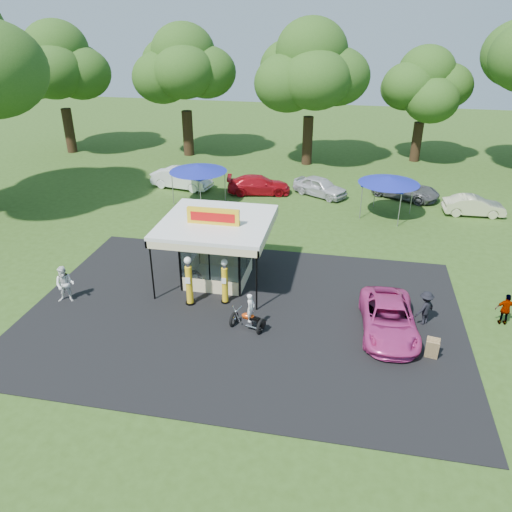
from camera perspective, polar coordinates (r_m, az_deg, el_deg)
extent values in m
plane|color=#2E4A17|center=(21.89, -2.62, -9.46)|extent=(120.00, 120.00, 0.00)
cube|color=black|center=(23.48, -1.47, -6.61)|extent=(20.00, 14.00, 0.04)
cube|color=white|center=(26.39, -4.30, -2.63)|extent=(3.00, 3.00, 0.06)
cube|color=white|center=(24.98, -4.55, 3.92)|extent=(5.40, 5.40, 0.18)
cube|color=yellow|center=(24.35, -4.91, 4.54)|extent=(2.60, 0.25, 0.80)
cube|color=red|center=(24.23, -4.99, 4.43)|extent=(2.21, 0.02, 0.45)
cylinder|color=black|center=(24.32, -11.81, -1.65)|extent=(0.08, 0.08, 3.20)
cylinder|color=black|center=(22.94, 0.07, -2.85)|extent=(0.08, 0.08, 3.20)
cylinder|color=black|center=(24.42, -7.49, -5.34)|extent=(0.47, 0.47, 0.11)
cylinder|color=yellow|center=(23.90, -7.63, -3.26)|extent=(0.32, 0.32, 1.93)
cylinder|color=silver|center=(23.39, -7.79, -0.97)|extent=(0.21, 0.21, 0.21)
sphere|color=white|center=(23.29, -7.82, -0.50)|extent=(0.34, 0.34, 0.34)
cube|color=white|center=(23.58, -7.83, -2.81)|extent=(0.24, 0.02, 0.32)
cylinder|color=black|center=(24.37, -3.51, -5.22)|extent=(0.44, 0.44, 0.10)
cylinder|color=yellow|center=(23.89, -3.57, -3.29)|extent=(0.30, 0.30, 1.79)
cylinder|color=silver|center=(23.41, -3.64, -1.17)|extent=(0.20, 0.20, 0.20)
sphere|color=white|center=(23.32, -3.66, -0.74)|extent=(0.32, 0.32, 0.32)
cube|color=white|center=(23.59, -3.70, -2.87)|extent=(0.22, 0.02, 0.30)
torus|color=black|center=(22.59, -2.55, -7.25)|extent=(0.32, 0.76, 0.75)
torus|color=black|center=(22.09, 0.55, -8.08)|extent=(0.32, 0.76, 0.75)
cube|color=silver|center=(22.24, -0.92, -7.39)|extent=(0.53, 0.36, 0.27)
ellipsoid|color=#CF400E|center=(22.10, -0.92, -6.85)|extent=(0.57, 0.32, 0.27)
cube|color=black|center=(22.01, -0.19, -7.16)|extent=(0.53, 0.34, 0.09)
cube|color=black|center=(21.98, 0.61, -7.69)|extent=(0.38, 0.37, 0.25)
cylinder|color=silver|center=(22.36, -2.26, -6.65)|extent=(0.39, 0.15, 0.79)
cylinder|color=silver|center=(22.14, -1.97, -6.06)|extent=(0.17, 0.53, 0.04)
sphere|color=silver|center=(22.29, -2.31, -6.35)|extent=(0.14, 0.14, 0.14)
imported|color=white|center=(21.80, -0.62, -5.92)|extent=(0.43, 0.55, 1.33)
torus|color=black|center=(26.03, -6.90, -2.45)|extent=(0.71, 0.48, 0.67)
torus|color=black|center=(26.18, -7.06, -2.29)|extent=(0.73, 0.56, 0.67)
cube|color=#593819|center=(21.62, 19.51, -10.18)|extent=(0.55, 0.32, 0.92)
cube|color=#593819|center=(21.80, 19.44, -9.83)|extent=(0.55, 0.32, 0.92)
imported|color=yellow|center=(28.07, -3.17, 0.32)|extent=(2.82, 1.13, 0.96)
imported|color=#D1388B|center=(22.66, 14.92, -6.96)|extent=(2.58, 5.07, 1.37)
imported|color=white|center=(25.66, -20.99, -3.06)|extent=(1.05, 0.89, 1.89)
imported|color=black|center=(23.60, 18.77, -5.67)|extent=(1.20, 1.19, 1.66)
imported|color=gray|center=(25.03, 26.65, -5.49)|extent=(0.90, 0.38, 1.53)
imported|color=white|center=(40.22, -8.48, 8.77)|extent=(5.04, 2.51, 1.59)
imported|color=#B10D18|center=(38.59, 0.31, 8.14)|extent=(5.10, 2.84, 1.40)
imported|color=silver|center=(38.41, 7.33, 7.87)|extent=(4.53, 3.59, 1.45)
imported|color=#5A5A5C|center=(39.28, 16.73, 7.33)|extent=(5.45, 4.19, 1.38)
imported|color=beige|center=(37.52, 23.63, 5.28)|extent=(4.11, 1.60, 1.34)
cylinder|color=gray|center=(38.28, -7.86, 8.45)|extent=(0.06, 0.06, 2.30)
cylinder|color=gray|center=(37.52, -3.95, 8.26)|extent=(0.06, 0.06, 2.30)
cylinder|color=gray|center=(35.90, -9.20, 7.13)|extent=(0.06, 0.06, 2.30)
cylinder|color=gray|center=(35.09, -5.06, 6.92)|extent=(0.06, 0.06, 2.30)
cube|color=#162094|center=(36.30, -6.62, 9.52)|extent=(2.87, 2.87, 0.11)
cone|color=#162094|center=(36.22, -6.64, 9.97)|extent=(4.13, 4.13, 0.48)
cylinder|color=gray|center=(36.32, 12.56, 7.03)|extent=(0.06, 0.06, 2.26)
cylinder|color=gray|center=(36.49, 16.68, 6.63)|extent=(0.06, 0.06, 2.26)
cylinder|color=gray|center=(33.85, 12.56, 5.59)|extent=(0.06, 0.06, 2.26)
cylinder|color=gray|center=(34.04, 16.98, 5.18)|extent=(0.06, 0.06, 2.26)
cube|color=#162094|center=(34.77, 14.92, 7.96)|extent=(2.82, 2.82, 0.11)
cone|color=#162094|center=(34.68, 14.98, 8.42)|extent=(4.06, 4.06, 0.47)
cylinder|color=black|center=(53.43, -20.56, 13.27)|extent=(0.95, 0.95, 4.22)
ellipsoid|color=#264E16|center=(52.61, -21.54, 18.99)|extent=(9.96, 9.96, 8.54)
cylinder|color=black|center=(49.61, -7.78, 13.74)|extent=(0.99, 0.99, 4.19)
ellipsoid|color=#264E16|center=(48.73, -8.19, 19.86)|extent=(9.73, 9.73, 8.34)
cylinder|color=black|center=(46.32, 5.90, 12.98)|extent=(0.91, 0.91, 4.27)
ellipsoid|color=#264E16|center=(45.36, 6.24, 19.81)|extent=(10.24, 10.24, 8.78)
cylinder|color=black|center=(49.43, 17.88, 12.31)|extent=(0.89, 0.89, 3.56)
ellipsoid|color=#264E16|center=(48.62, 18.65, 17.50)|extent=(8.31, 8.31, 7.12)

